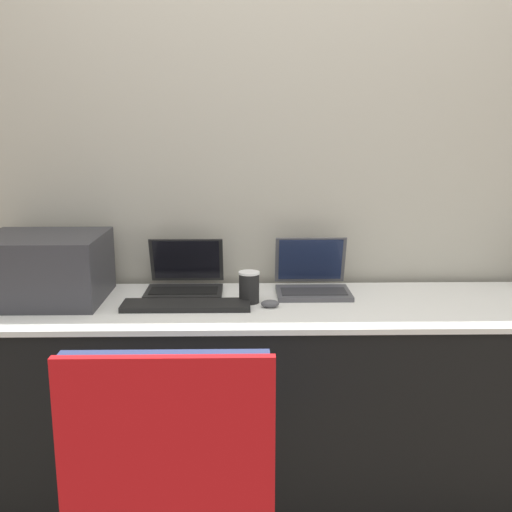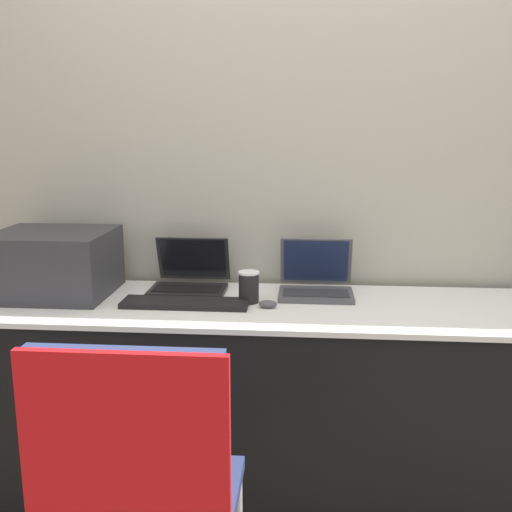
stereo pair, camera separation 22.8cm
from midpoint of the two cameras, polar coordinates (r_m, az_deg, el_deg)
The scene contains 9 objects.
wall_back at distance 2.57m, azimuth 6.00°, elevation 9.14°, with size 8.00×0.05×2.60m.
table at distance 2.43m, azimuth 5.69°, elevation -13.39°, with size 2.47×0.61×0.77m.
printer at distance 2.48m, azimuth -16.33°, elevation -0.47°, with size 0.45×0.40×0.26m.
laptop_left at distance 2.48m, azimuth -3.73°, elevation -2.17°, with size 0.31×0.28×0.21m.
laptop_right at distance 2.44m, azimuth 8.40°, elevation -2.50°, with size 0.29×0.27×0.22m.
external_keyboard at distance 2.26m, azimuth -3.92°, elevation -4.55°, with size 0.48×0.13×0.02m.
coffee_cup at distance 2.29m, azimuth 2.15°, elevation -3.00°, with size 0.08×0.08×0.12m.
mouse at distance 2.24m, azimuth 4.05°, elevation -4.63°, with size 0.07×0.04×0.03m.
chair at distance 1.61m, azimuth -6.96°, elevation -20.30°, with size 0.49×0.44×0.94m.
Camera 2 is at (0.06, -1.89, 1.43)m, focal length 42.00 mm.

